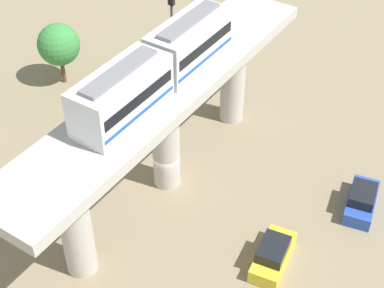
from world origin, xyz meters
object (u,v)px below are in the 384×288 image
Objects in this scene: tree_near_viaduct at (59,45)px; train at (157,67)px; signal_post at (173,59)px; parked_car_yellow at (273,255)px; parked_car_blue at (362,200)px.

train is at bearing 158.06° from tree_near_viaduct.
parked_car_yellow is at bearing 147.86° from signal_post.
parked_car_blue is at bearing -119.53° from parked_car_yellow.
parked_car_blue is 16.85m from signal_post.
parked_car_yellow is (-9.69, 1.83, -9.27)m from train.
parked_car_yellow is 16.35m from signal_post.
parked_car_blue is (-12.57, -5.67, -9.27)m from train.
tree_near_viaduct reaches higher than parked_car_blue.
train is 17.32m from tree_near_viaduct.
parked_car_blue is at bearing -155.70° from train.
train reaches higher than parked_car_yellow.
parked_car_blue is 0.80× the size of tree_near_viaduct.
tree_near_viaduct is (24.67, -7.86, 3.00)m from parked_car_yellow.
tree_near_viaduct is (27.55, -0.36, 3.00)m from parked_car_blue.
parked_car_blue is at bearing 177.40° from signal_post.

